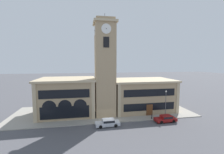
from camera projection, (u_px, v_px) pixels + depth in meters
ground_plane at (108, 124)px, 30.01m from camera, size 300.00×300.00×0.00m
sidewalk_kerb at (104, 112)px, 37.03m from camera, size 42.66×14.34×0.15m
clock_tower at (105, 68)px, 33.71m from camera, size 5.08×5.08×22.92m
town_hall_left_wing at (68, 96)px, 35.39m from camera, size 12.98×10.38×8.51m
town_hall_right_wing at (142, 94)px, 38.69m from camera, size 15.54×10.38×7.92m
parked_car_near at (108, 122)px, 28.77m from camera, size 4.75×2.02×1.35m
parked_car_mid at (166, 118)px, 30.90m from camera, size 4.48×1.99×1.32m
street_lamp at (166, 100)px, 32.58m from camera, size 0.36×0.36×5.98m
bollard at (152, 117)px, 32.06m from camera, size 0.18×0.18×1.06m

